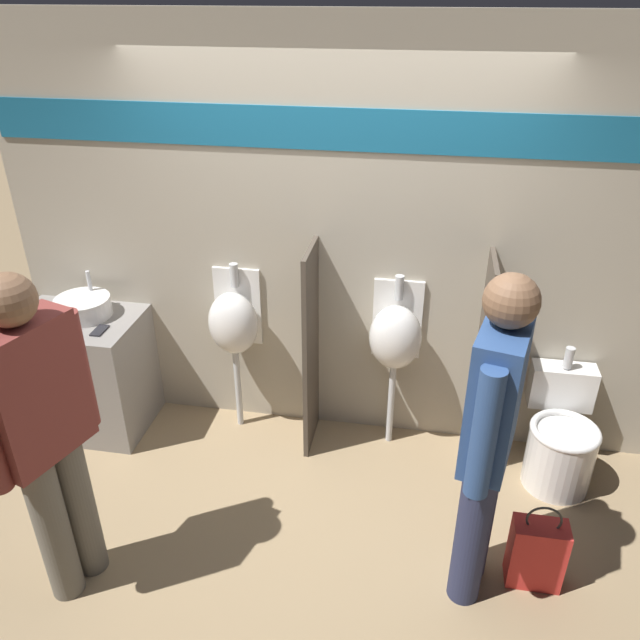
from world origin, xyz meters
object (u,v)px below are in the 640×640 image
(sink_basin, at_px, (83,307))
(urinal_far, at_px, (395,337))
(toilet, at_px, (560,441))
(urinal_near_counter, at_px, (234,323))
(person_in_vest, at_px, (43,431))
(shopping_bag, at_px, (536,553))
(cell_phone, at_px, (100,331))
(person_with_lanyard, at_px, (490,434))

(sink_basin, distance_m, urinal_far, 2.08)
(urinal_far, relative_size, toilet, 1.44)
(urinal_far, bearing_deg, urinal_near_counter, 180.00)
(person_in_vest, relative_size, shopping_bag, 3.38)
(cell_phone, xyz_separation_m, person_with_lanyard, (2.37, -0.81, 0.14))
(urinal_far, distance_m, shopping_bag, 1.48)
(sink_basin, height_order, toilet, sink_basin)
(cell_phone, distance_m, urinal_far, 1.90)
(cell_phone, height_order, toilet, cell_phone)
(person_with_lanyard, bearing_deg, person_in_vest, 112.94)
(shopping_bag, bearing_deg, person_in_vest, -170.52)
(toilet, bearing_deg, shopping_bag, -105.41)
(urinal_near_counter, distance_m, shopping_bag, 2.26)
(toilet, height_order, person_with_lanyard, person_with_lanyard)
(sink_basin, xyz_separation_m, person_in_vest, (0.54, -1.33, 0.07))
(person_with_lanyard, xyz_separation_m, shopping_bag, (0.34, 0.06, -0.78))
(cell_phone, bearing_deg, urinal_far, 9.00)
(toilet, bearing_deg, urinal_far, 169.40)
(toilet, height_order, person_in_vest, person_in_vest)
(cell_phone, relative_size, toilet, 0.17)
(person_in_vest, bearing_deg, toilet, -47.07)
(toilet, distance_m, shopping_bag, 0.88)
(urinal_near_counter, height_order, person_in_vest, person_in_vest)
(urinal_near_counter, distance_m, urinal_far, 1.07)
(shopping_bag, bearing_deg, urinal_near_counter, 151.27)
(urinal_far, relative_size, person_in_vest, 0.68)
(urinal_near_counter, relative_size, urinal_far, 1.00)
(sink_basin, bearing_deg, cell_phone, -42.31)
(person_with_lanyard, distance_m, shopping_bag, 0.86)
(person_with_lanyard, bearing_deg, urinal_near_counter, 68.36)
(person_in_vest, bearing_deg, person_with_lanyard, -63.18)
(urinal_near_counter, relative_size, person_with_lanyard, 0.68)
(toilet, height_order, shopping_bag, toilet)
(cell_phone, bearing_deg, toilet, 1.87)
(person_with_lanyard, bearing_deg, sink_basin, 82.47)
(cell_phone, relative_size, urinal_far, 0.12)
(toilet, bearing_deg, person_with_lanyard, -122.31)
(cell_phone, xyz_separation_m, toilet, (2.94, 0.10, -0.56))
(urinal_far, distance_m, toilet, 1.21)
(toilet, relative_size, shopping_bag, 1.59)
(person_in_vest, distance_m, person_with_lanyard, 2.06)
(person_with_lanyard, height_order, shopping_bag, person_with_lanyard)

